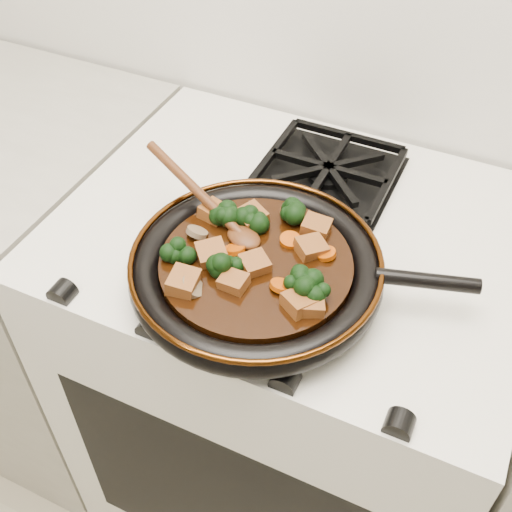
% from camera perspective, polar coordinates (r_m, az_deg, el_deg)
% --- Properties ---
extents(stove, '(0.76, 0.60, 0.90)m').
position_cam_1_polar(stove, '(1.38, 2.79, -11.31)').
color(stove, silver).
rests_on(stove, ground).
extents(burner_grate_front, '(0.23, 0.23, 0.03)m').
position_cam_1_polar(burner_grate_front, '(0.93, 0.38, -2.05)').
color(burner_grate_front, black).
rests_on(burner_grate_front, stove).
extents(burner_grate_back, '(0.23, 0.23, 0.03)m').
position_cam_1_polar(burner_grate_back, '(1.13, 6.43, 7.46)').
color(burner_grate_back, black).
rests_on(burner_grate_back, stove).
extents(skillet, '(0.48, 0.36, 0.05)m').
position_cam_1_polar(skillet, '(0.91, 0.12, -1.18)').
color(skillet, black).
rests_on(skillet, burner_grate_front).
extents(braising_sauce, '(0.27, 0.27, 0.02)m').
position_cam_1_polar(braising_sauce, '(0.90, 0.00, -0.94)').
color(braising_sauce, black).
rests_on(braising_sauce, skillet).
extents(tofu_cube_0, '(0.05, 0.04, 0.03)m').
position_cam_1_polar(tofu_cube_0, '(0.96, -3.73, 3.91)').
color(tofu_cube_0, brown).
rests_on(tofu_cube_0, braising_sauce).
extents(tofu_cube_1, '(0.06, 0.06, 0.03)m').
position_cam_1_polar(tofu_cube_1, '(0.90, -3.97, 0.18)').
color(tofu_cube_1, brown).
rests_on(tofu_cube_1, braising_sauce).
extents(tofu_cube_2, '(0.05, 0.05, 0.03)m').
position_cam_1_polar(tofu_cube_2, '(0.86, -6.47, -2.35)').
color(tofu_cube_2, brown).
rests_on(tofu_cube_2, braising_sauce).
extents(tofu_cube_3, '(0.05, 0.05, 0.02)m').
position_cam_1_polar(tofu_cube_3, '(0.88, -0.10, -0.73)').
color(tofu_cube_3, brown).
rests_on(tofu_cube_3, braising_sauce).
extents(tofu_cube_4, '(0.06, 0.05, 0.03)m').
position_cam_1_polar(tofu_cube_4, '(0.91, 4.92, 0.73)').
color(tofu_cube_4, brown).
rests_on(tofu_cube_4, braising_sauce).
extents(tofu_cube_5, '(0.06, 0.06, 0.03)m').
position_cam_1_polar(tofu_cube_5, '(0.95, -0.40, 3.47)').
color(tofu_cube_5, brown).
rests_on(tofu_cube_5, braising_sauce).
extents(tofu_cube_6, '(0.04, 0.03, 0.02)m').
position_cam_1_polar(tofu_cube_6, '(0.86, -2.00, -2.35)').
color(tofu_cube_6, brown).
rests_on(tofu_cube_6, braising_sauce).
extents(tofu_cube_7, '(0.05, 0.05, 0.03)m').
position_cam_1_polar(tofu_cube_7, '(0.84, 3.87, -4.14)').
color(tofu_cube_7, brown).
rests_on(tofu_cube_7, braising_sauce).
extents(tofu_cube_8, '(0.04, 0.04, 0.02)m').
position_cam_1_polar(tofu_cube_8, '(0.94, 5.37, 2.58)').
color(tofu_cube_8, brown).
rests_on(tofu_cube_8, braising_sauce).
extents(tofu_cube_9, '(0.05, 0.05, 0.02)m').
position_cam_1_polar(tofu_cube_9, '(0.83, 4.77, -4.34)').
color(tofu_cube_9, brown).
rests_on(tofu_cube_9, braising_sauce).
extents(broccoli_floret_0, '(0.08, 0.09, 0.08)m').
position_cam_1_polar(broccoli_floret_0, '(0.85, 5.28, -2.90)').
color(broccoli_floret_0, black).
rests_on(broccoli_floret_0, braising_sauce).
extents(broccoli_floret_1, '(0.08, 0.08, 0.06)m').
position_cam_1_polar(broccoli_floret_1, '(0.90, -6.95, 0.06)').
color(broccoli_floret_1, black).
rests_on(broccoli_floret_1, braising_sauce).
extents(broccoli_floret_2, '(0.08, 0.08, 0.06)m').
position_cam_1_polar(broccoli_floret_2, '(0.95, -2.73, 3.19)').
color(broccoli_floret_2, black).
rests_on(broccoli_floret_2, braising_sauce).
extents(broccoli_floret_3, '(0.08, 0.07, 0.06)m').
position_cam_1_polar(broccoli_floret_3, '(0.85, 4.23, -2.49)').
color(broccoli_floret_3, black).
rests_on(broccoli_floret_3, braising_sauce).
extents(broccoli_floret_4, '(0.09, 0.09, 0.07)m').
position_cam_1_polar(broccoli_floret_4, '(0.95, 3.11, 3.73)').
color(broccoli_floret_4, black).
rests_on(broccoli_floret_4, braising_sauce).
extents(broccoli_floret_5, '(0.09, 0.08, 0.07)m').
position_cam_1_polar(broccoli_floret_5, '(0.94, -0.33, 3.25)').
color(broccoli_floret_5, black).
rests_on(broccoli_floret_5, braising_sauce).
extents(broccoli_floret_6, '(0.07, 0.07, 0.05)m').
position_cam_1_polar(broccoli_floret_6, '(0.87, -2.91, -1.13)').
color(broccoli_floret_6, black).
rests_on(broccoli_floret_6, braising_sauce).
extents(carrot_coin_0, '(0.03, 0.03, 0.02)m').
position_cam_1_polar(carrot_coin_0, '(0.86, 2.24, -2.66)').
color(carrot_coin_0, '#A93E04').
rests_on(carrot_coin_0, braising_sauce).
extents(carrot_coin_1, '(0.03, 0.03, 0.01)m').
position_cam_1_polar(carrot_coin_1, '(0.92, 3.07, 1.43)').
color(carrot_coin_1, '#A93E04').
rests_on(carrot_coin_1, braising_sauce).
extents(carrot_coin_2, '(0.03, 0.03, 0.02)m').
position_cam_1_polar(carrot_coin_2, '(0.91, -1.91, 0.57)').
color(carrot_coin_2, '#A93E04').
rests_on(carrot_coin_2, braising_sauce).
extents(carrot_coin_3, '(0.03, 0.03, 0.02)m').
position_cam_1_polar(carrot_coin_3, '(0.86, 3.33, -2.86)').
color(carrot_coin_3, '#A93E04').
rests_on(carrot_coin_3, braising_sauce).
extents(carrot_coin_4, '(0.03, 0.03, 0.01)m').
position_cam_1_polar(carrot_coin_4, '(0.90, 6.25, 0.20)').
color(carrot_coin_4, '#A93E04').
rests_on(carrot_coin_4, braising_sauce).
extents(carrot_coin_5, '(0.03, 0.03, 0.02)m').
position_cam_1_polar(carrot_coin_5, '(0.90, -2.88, 0.00)').
color(carrot_coin_5, '#A93E04').
rests_on(carrot_coin_5, braising_sauce).
extents(mushroom_slice_0, '(0.05, 0.05, 0.03)m').
position_cam_1_polar(mushroom_slice_0, '(0.96, 0.10, 4.07)').
color(mushroom_slice_0, brown).
rests_on(mushroom_slice_0, braising_sauce).
extents(mushroom_slice_1, '(0.04, 0.04, 0.02)m').
position_cam_1_polar(mushroom_slice_1, '(0.93, -5.27, 2.12)').
color(mushroom_slice_1, brown).
rests_on(mushroom_slice_1, braising_sauce).
extents(mushroom_slice_2, '(0.04, 0.05, 0.03)m').
position_cam_1_polar(mushroom_slice_2, '(0.86, -5.70, -2.71)').
color(mushroom_slice_2, brown).
rests_on(mushroom_slice_2, braising_sauce).
extents(wooden_spoon, '(0.14, 0.07, 0.21)m').
position_cam_1_polar(wooden_spoon, '(0.94, -3.47, 4.02)').
color(wooden_spoon, '#4F2711').
rests_on(wooden_spoon, braising_sauce).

